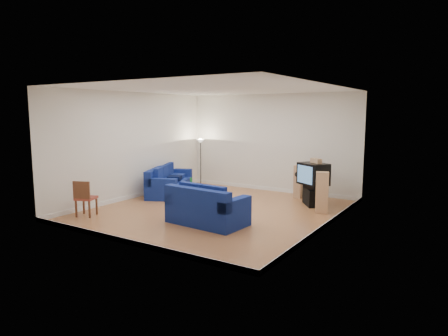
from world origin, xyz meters
The scene contains 16 objects.
room centered at (0.00, 0.00, 1.54)m, with size 6.01×6.51×3.21m.
sofa_three_seat centered at (-2.51, 0.99, 0.32)m, with size 1.80×2.43×0.86m.
sofa_loveseat centered at (0.53, -1.21, 0.34)m, with size 1.87×1.13×0.90m.
coffee_table centered at (-1.16, 0.65, 0.33)m, with size 1.13×0.73×0.38m.
bottle centered at (-1.36, 0.71, 0.52)m, with size 0.07×0.07×0.29m, color #197233.
tissue_box centered at (-1.16, 0.61, 0.42)m, with size 0.20×0.11×0.08m, color green.
red_canister centered at (-0.86, 0.68, 0.44)m, with size 0.09×0.09×0.13m, color red.
remote centered at (-0.77, 0.55, 0.39)m, with size 0.16×0.05×0.02m, color black.
tv_stand centered at (1.97, 2.00, 0.24)m, with size 0.78×0.44×0.48m, color black.
av_receiver centered at (1.99, 1.95, 0.54)m, with size 0.48×0.39×0.11m, color black.
television centered at (1.95, 1.98, 0.90)m, with size 0.97×0.90×0.61m.
centre_speaker centered at (2.00, 2.03, 1.26)m, with size 0.37×0.15×0.13m, color tan.
speaker_left centered at (1.24, 2.70, 0.51)m, with size 0.24×0.32×1.01m.
speaker_right centered at (2.45, 1.29, 0.54)m, with size 0.38×0.35×1.08m.
floor_lamp centered at (-2.45, 2.70, 1.37)m, with size 0.28×0.28×1.66m.
dining_chair centered at (-2.42, -2.29, 0.51)m, with size 0.57×0.57×0.92m.
Camera 1 is at (5.78, -8.63, 2.61)m, focal length 32.00 mm.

